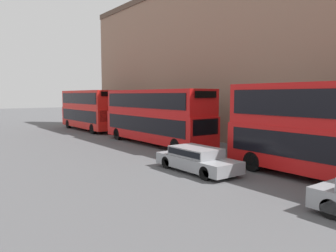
% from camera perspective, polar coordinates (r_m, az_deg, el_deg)
% --- Properties ---
extents(bus_second_in_queue, '(2.59, 11.39, 4.22)m').
position_cam_1_polar(bus_second_in_queue, '(25.24, -2.22, 2.03)').
color(bus_second_in_queue, red).
rests_on(bus_second_in_queue, ground).
extents(bus_third_in_queue, '(2.59, 10.08, 4.30)m').
position_cam_1_polar(bus_third_in_queue, '(36.49, -13.54, 2.99)').
color(bus_third_in_queue, red).
rests_on(bus_third_in_queue, ground).
extents(car_hatchback, '(1.84, 4.62, 1.22)m').
position_cam_1_polar(car_hatchback, '(16.53, 5.02, -5.65)').
color(car_hatchback, gray).
rests_on(car_hatchback, ground).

